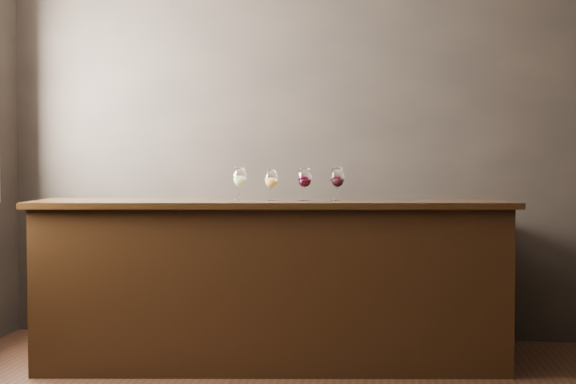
# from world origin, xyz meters

# --- Properties ---
(room_shell) EXTENTS (5.02, 4.52, 2.81)m
(room_shell) POSITION_xyz_m (-0.23, 0.11, 1.81)
(room_shell) COLOR black
(room_shell) RESTS_ON ground
(bar_counter) EXTENTS (2.78, 0.88, 0.96)m
(bar_counter) POSITION_xyz_m (-0.52, 1.40, 0.48)
(bar_counter) COLOR black
(bar_counter) RESTS_ON ground
(bar_top) EXTENTS (2.88, 0.96, 0.04)m
(bar_top) POSITION_xyz_m (-0.52, 1.40, 0.98)
(bar_top) COLOR black
(bar_top) RESTS_ON bar_counter
(back_bar_shelf) EXTENTS (2.34, 0.40, 0.84)m
(back_bar_shelf) POSITION_xyz_m (-0.29, 2.03, 0.42)
(back_bar_shelf) COLOR black
(back_bar_shelf) RESTS_ON ground
(glass_white) EXTENTS (0.08, 0.08, 0.20)m
(glass_white) POSITION_xyz_m (-0.72, 1.44, 1.13)
(glass_white) COLOR white
(glass_white) RESTS_ON bar_top
(glass_amber) EXTENTS (0.08, 0.08, 0.18)m
(glass_amber) POSITION_xyz_m (-0.52, 1.38, 1.12)
(glass_amber) COLOR white
(glass_amber) RESTS_ON bar_top
(glass_red_a) EXTENTS (0.08, 0.08, 0.19)m
(glass_red_a) POSITION_xyz_m (-0.32, 1.38, 1.12)
(glass_red_a) COLOR white
(glass_red_a) RESTS_ON bar_top
(glass_red_b) EXTENTS (0.08, 0.08, 0.20)m
(glass_red_b) POSITION_xyz_m (-0.13, 1.42, 1.13)
(glass_red_b) COLOR white
(glass_red_b) RESTS_ON bar_top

